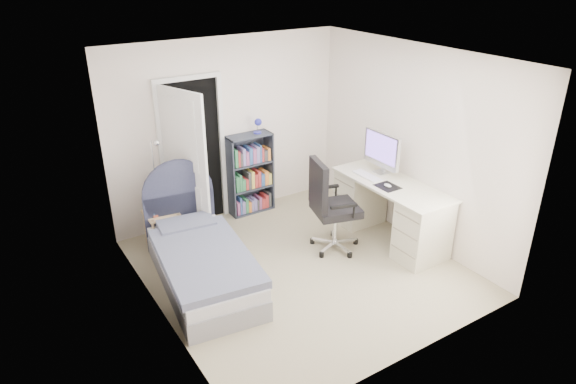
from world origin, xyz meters
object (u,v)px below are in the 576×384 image
floor_lamp (160,201)px  bookcase (250,176)px  bed (201,260)px  nightstand (161,220)px  office_chair (329,202)px  desk (390,208)px

floor_lamp → bookcase: floor_lamp is taller
bed → nightstand: size_ratio=3.51×
bed → floor_lamp: (-0.05, 1.12, 0.30)m
bookcase → office_chair: bookcase is taller
bed → office_chair: office_chair is taller
office_chair → bed: bearing=172.8°
bookcase → desk: bearing=-56.4°
floor_lamp → bookcase: size_ratio=1.01×
floor_lamp → desk: floor_lamp is taller
desk → office_chair: size_ratio=1.38×
nightstand → bookcase: bearing=11.3°
bed → floor_lamp: 1.16m
bed → floor_lamp: size_ratio=1.44×
nightstand → office_chair: 2.14m
bookcase → desk: bookcase is taller
office_chair → desk: bearing=-14.7°
bookcase → office_chair: size_ratio=1.15×
bed → office_chair: bearing=-7.2°
nightstand → desk: size_ratio=0.35×
floor_lamp → desk: (2.53, -1.55, -0.13)m
bed → bookcase: 1.87m
nightstand → floor_lamp: bearing=68.2°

